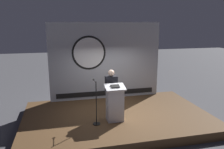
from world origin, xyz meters
name	(u,v)px	position (x,y,z in m)	size (l,w,h in m)	color
ground_plane	(117,122)	(0.00, 0.00, 0.00)	(40.00, 40.00, 0.00)	#4C4C51
stage_platform	(117,118)	(0.00, 0.00, 0.15)	(6.40, 4.00, 0.30)	brown
banner_display	(105,61)	(-0.03, 1.85, 1.88)	(4.61, 0.12, 3.15)	#B2B7C1
podium	(115,103)	(-0.20, -0.48, 0.89)	(0.64, 0.50, 1.21)	silver
speaker_person	(111,92)	(-0.21, 0.00, 1.12)	(0.40, 0.26, 1.60)	black
microphone_stand	(96,109)	(-0.83, -0.57, 0.80)	(0.24, 0.60, 1.40)	black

